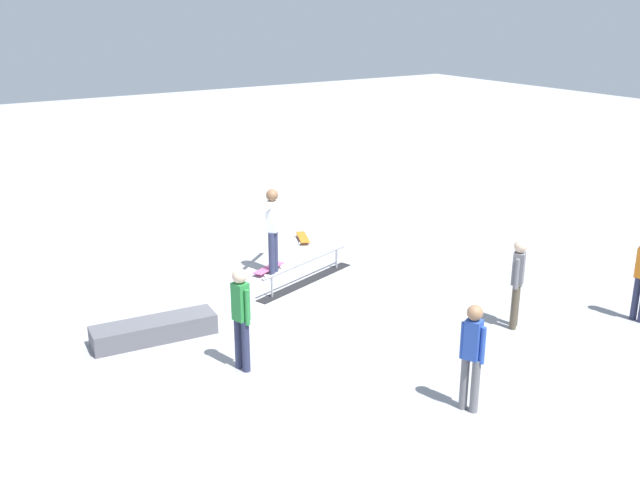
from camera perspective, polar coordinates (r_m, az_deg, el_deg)
The scene contains 9 objects.
ground_plane at distance 13.51m, azimuth -1.51°, elevation -4.10°, with size 60.00×60.00×0.00m, color #9E9EA3.
grind_rail at distance 13.88m, azimuth -1.12°, elevation -2.61°, with size 2.52×1.03×0.44m.
skate_ledge at distance 11.93m, azimuth -12.96°, elevation -6.94°, with size 1.97×0.53×0.33m, color #595960.
skater_main at distance 14.13m, azimuth -3.76°, elevation 1.20°, with size 1.11×0.94×1.72m.
skateboard_main at distance 14.48m, azimuth -4.06°, elevation -2.24°, with size 0.81×0.52×0.09m.
bystander_green_shirt at distance 10.49m, azimuth -6.26°, elevation -5.80°, with size 0.23×0.36×1.59m.
bystander_grey_shirt at distance 12.20m, azimuth 15.34°, elevation -2.98°, with size 0.32×0.26×1.52m.
bystander_blue_shirt at distance 9.64m, azimuth 11.92°, elevation -8.65°, with size 0.24×0.34×1.51m.
loose_skateboard_orange at distance 16.32m, azimuth -1.37°, elevation 0.21°, with size 0.49×0.82×0.09m.
Camera 1 is at (6.48, 10.66, 5.19)m, focal length 40.51 mm.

